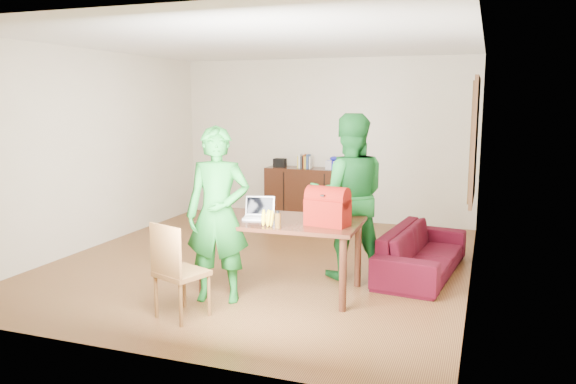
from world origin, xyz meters
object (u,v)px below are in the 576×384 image
at_px(bottle, 278,220).
at_px(table, 282,229).
at_px(chair, 181,290).
at_px(person_far, 349,196).
at_px(person_near, 218,215).
at_px(red_bag, 328,210).
at_px(laptop, 258,215).
at_px(sofa, 422,251).

bearing_deg(bottle, table, 105.01).
distance_m(chair, person_far, 2.20).
relative_size(person_near, red_bag, 4.20).
relative_size(person_near, person_far, 0.94).
distance_m(table, person_near, 0.72).
height_order(bottle, red_bag, red_bag).
relative_size(laptop, sofa, 0.20).
xyz_separation_m(table, laptop, (-0.25, -0.04, 0.14)).
xyz_separation_m(chair, laptop, (0.38, 0.98, 0.55)).
xyz_separation_m(chair, bottle, (0.73, 0.65, 0.59)).
bearing_deg(sofa, person_far, 123.28).
bearing_deg(bottle, red_bag, 33.55).
bearing_deg(laptop, sofa, 21.65).
xyz_separation_m(chair, red_bag, (1.15, 0.93, 0.66)).
relative_size(table, sofa, 0.92).
bearing_deg(sofa, person_near, 137.45).
distance_m(table, chair, 1.26).
relative_size(person_far, bottle, 11.12).
distance_m(chair, bottle, 1.14).
height_order(table, person_far, person_far).
xyz_separation_m(chair, person_far, (1.17, 1.74, 0.67)).
bearing_deg(laptop, table, -6.44).
height_order(person_near, red_bag, person_near).
height_order(red_bag, sofa, red_bag).
bearing_deg(table, red_bag, -11.37).
bearing_deg(red_bag, person_near, -150.21).
height_order(laptop, red_bag, red_bag).
height_order(chair, red_bag, red_bag).
distance_m(bottle, red_bag, 0.52).
bearing_deg(red_bag, chair, -131.75).
height_order(bottle, sofa, bottle).
xyz_separation_m(laptop, bottle, (0.35, -0.33, 0.04)).
height_order(person_far, sofa, person_far).
xyz_separation_m(chair, sofa, (1.97, 2.14, 0.00)).
distance_m(table, sofa, 1.80).
bearing_deg(bottle, person_far, 67.85).
height_order(table, red_bag, red_bag).
height_order(chair, person_far, person_far).
bearing_deg(sofa, laptop, 132.68).
bearing_deg(red_bag, bottle, -137.12).
bearing_deg(red_bag, sofa, 65.31).
relative_size(chair, person_near, 0.51).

